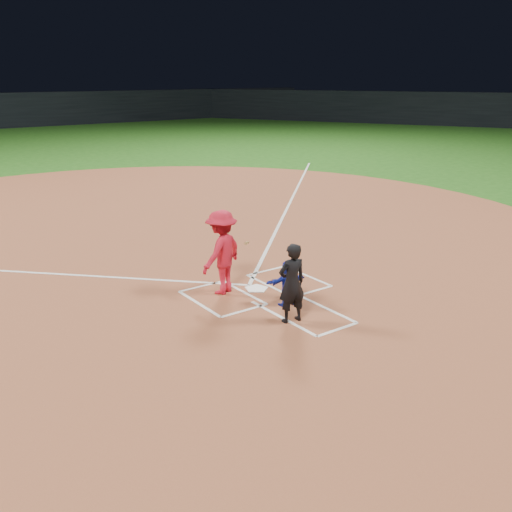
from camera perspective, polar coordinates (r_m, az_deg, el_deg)
ground at (r=13.66m, az=0.04°, el=-3.35°), size 120.00×120.00×0.00m
home_plate_dirt at (r=18.61m, az=-10.82°, el=2.15°), size 28.00×28.00×0.01m
stadium_wall_right at (r=60.29m, az=20.06°, el=13.62°), size 31.04×52.56×3.20m
home_plate at (r=13.65m, az=0.04°, el=-3.28°), size 0.60×0.60×0.02m
catcher at (r=12.58m, az=3.16°, el=-2.73°), size 0.99×0.46×1.02m
umpire at (r=11.64m, az=3.61°, el=-2.73°), size 0.66×0.48×1.69m
chalk_markings at (r=17.99m, az=-9.85°, el=1.69°), size 28.35×17.32×0.01m
batter_at_plate at (r=13.16m, az=-3.44°, el=0.39°), size 1.62×1.17×1.97m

